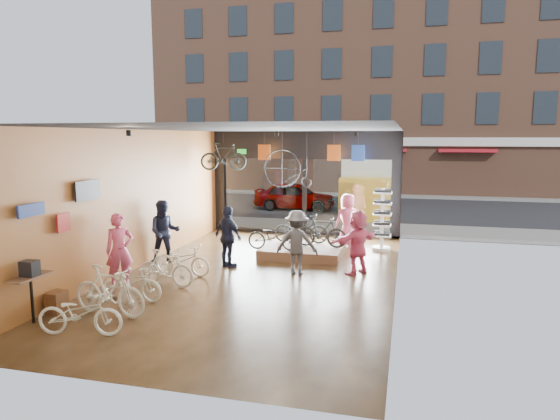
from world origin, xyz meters
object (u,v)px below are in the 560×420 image
(floor_bike_2, at_px, (131,282))
(display_bike_right, at_px, (301,229))
(display_bike_left, at_px, (274,236))
(customer_1, at_px, (164,232))
(floor_bike_1, at_px, (109,291))
(display_platform, at_px, (302,252))
(sunglasses_rack, at_px, (382,220))
(hung_bike, at_px, (224,157))
(floor_bike_0, at_px, (80,313))
(customer_3, at_px, (297,243))
(floor_bike_3, at_px, (165,268))
(customer_4, at_px, (347,220))
(customer_0, at_px, (120,250))
(street_car, at_px, (295,196))
(floor_bike_4, at_px, (182,260))
(display_bike_mid, at_px, (321,232))
(penny_farthing, at_px, (290,170))
(box_truck, at_px, (370,186))
(customer_2, at_px, (228,237))
(customer_5, at_px, (357,242))

(floor_bike_2, bearing_deg, display_bike_right, -20.46)
(display_bike_left, distance_m, customer_1, 3.15)
(floor_bike_1, xyz_separation_m, display_platform, (2.76, 5.93, -0.37))
(sunglasses_rack, height_order, hung_bike, hung_bike)
(floor_bike_0, distance_m, floor_bike_1, 1.03)
(floor_bike_0, relative_size, customer_3, 0.93)
(floor_bike_3, xyz_separation_m, display_platform, (2.60, 3.80, -0.30))
(floor_bike_1, relative_size, customer_4, 0.98)
(floor_bike_2, distance_m, customer_0, 1.24)
(hung_bike, bearing_deg, customer_4, -109.07)
(street_car, bearing_deg, display_bike_right, -166.15)
(floor_bike_1, xyz_separation_m, customer_3, (3.02, 3.95, 0.33))
(display_bike_right, bearing_deg, display_platform, -167.06)
(floor_bike_4, bearing_deg, hung_bike, 9.78)
(floor_bike_4, height_order, sunglasses_rack, sunglasses_rack)
(display_bike_left, distance_m, display_bike_mid, 1.48)
(floor_bike_4, bearing_deg, penny_farthing, -17.99)
(floor_bike_2, distance_m, display_bike_left, 4.80)
(box_truck, xyz_separation_m, customer_3, (-1.12, -10.56, -0.52))
(customer_0, bearing_deg, penny_farthing, 26.68)
(sunglasses_rack, bearing_deg, customer_0, -150.15)
(floor_bike_1, xyz_separation_m, display_bike_mid, (3.31, 6.02, 0.25))
(floor_bike_0, bearing_deg, customer_2, -21.46)
(box_truck, xyz_separation_m, floor_bike_2, (-4.24, -13.51, -0.96))
(floor_bike_3, relative_size, customer_1, 0.82)
(customer_3, bearing_deg, penny_farthing, -76.46)
(floor_bike_2, bearing_deg, street_car, 3.78)
(customer_5, bearing_deg, display_platform, -91.75)
(floor_bike_2, distance_m, customer_4, 7.79)
(display_bike_mid, relative_size, customer_5, 0.92)
(floor_bike_0, bearing_deg, customer_3, -41.76)
(customer_2, xyz_separation_m, customer_4, (2.89, 3.48, 0.02))
(floor_bike_4, distance_m, customer_5, 4.63)
(floor_bike_3, bearing_deg, floor_bike_2, 171.87)
(street_car, relative_size, floor_bike_2, 2.59)
(display_platform, height_order, customer_1, customer_1)
(floor_bike_1, bearing_deg, floor_bike_3, 3.30)
(floor_bike_4, bearing_deg, floor_bike_1, -179.50)
(street_car, height_order, customer_2, customer_2)
(street_car, height_order, display_platform, street_car)
(floor_bike_0, height_order, display_bike_mid, display_bike_mid)
(street_car, relative_size, customer_1, 2.20)
(display_platform, height_order, display_bike_left, display_bike_left)
(customer_2, xyz_separation_m, customer_5, (3.53, 0.22, -0.01))
(street_car, height_order, customer_0, customer_0)
(customer_1, height_order, hung_bike, hung_bike)
(floor_bike_3, bearing_deg, penny_farthing, -13.17)
(floor_bike_4, bearing_deg, display_platform, -39.92)
(floor_bike_0, height_order, customer_5, customer_5)
(display_platform, relative_size, customer_5, 1.41)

